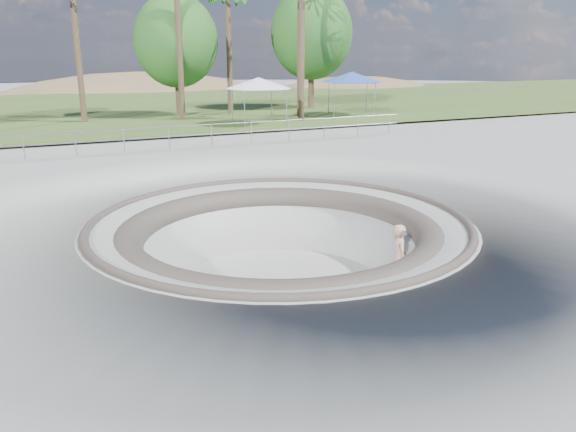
# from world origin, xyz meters

# --- Properties ---
(ground) EXTENTS (180.00, 180.00, 0.00)m
(ground) POSITION_xyz_m (0.00, 0.00, 0.00)
(ground) COLOR #AEAEA9
(ground) RESTS_ON ground
(skate_bowl) EXTENTS (14.00, 14.00, 4.10)m
(skate_bowl) POSITION_xyz_m (0.00, 0.00, -1.83)
(skate_bowl) COLOR #AEAEA9
(skate_bowl) RESTS_ON ground
(grass_strip) EXTENTS (180.00, 36.00, 0.12)m
(grass_strip) POSITION_xyz_m (0.00, 34.00, 0.22)
(grass_strip) COLOR #3C5622
(grass_strip) RESTS_ON ground
(distant_hills) EXTENTS (103.20, 45.00, 28.60)m
(distant_hills) POSITION_xyz_m (3.78, 57.17, -7.02)
(distant_hills) COLOR brown
(distant_hills) RESTS_ON ground
(safety_railing) EXTENTS (25.00, 0.06, 1.03)m
(safety_railing) POSITION_xyz_m (0.00, 12.00, 0.69)
(safety_railing) COLOR gray
(safety_railing) RESTS_ON ground
(skateboard) EXTENTS (0.92, 0.37, 0.09)m
(skateboard) POSITION_xyz_m (2.65, -1.82, -1.83)
(skateboard) COLOR olive
(skateboard) RESTS_ON ground
(skater) EXTENTS (0.64, 0.79, 1.86)m
(skater) POSITION_xyz_m (2.65, -1.82, -0.88)
(skater) COLOR tan
(skater) RESTS_ON skateboard
(canopy_white) EXTENTS (5.37, 5.37, 2.72)m
(canopy_white) POSITION_xyz_m (6.88, 18.00, 2.66)
(canopy_white) COLOR gray
(canopy_white) RESTS_ON ground
(canopy_blue) EXTENTS (5.31, 5.31, 2.89)m
(canopy_blue) POSITION_xyz_m (14.57, 20.14, 2.81)
(canopy_blue) COLOR gray
(canopy_blue) RESTS_ON ground
(bushy_tree_mid) EXTENTS (5.54, 5.04, 8.00)m
(bushy_tree_mid) POSITION_xyz_m (3.90, 24.89, 5.13)
(bushy_tree_mid) COLOR brown
(bushy_tree_mid) RESTS_ON ground
(bushy_tree_right) EXTENTS (6.30, 5.72, 9.08)m
(bushy_tree_right) POSITION_xyz_m (14.68, 26.23, 5.81)
(bushy_tree_right) COLOR brown
(bushy_tree_right) RESTS_ON ground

